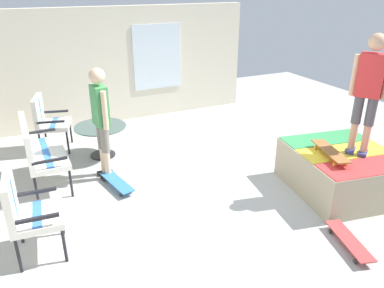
# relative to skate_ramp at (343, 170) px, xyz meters

# --- Properties ---
(ground_plane) EXTENTS (12.00, 12.00, 0.10)m
(ground_plane) POSITION_rel_skate_ramp_xyz_m (0.72, 1.64, -0.37)
(ground_plane) COLOR #A8A8A3
(house_facade) EXTENTS (0.23, 6.00, 2.43)m
(house_facade) POSITION_rel_skate_ramp_xyz_m (4.51, 2.13, 0.90)
(house_facade) COLOR beige
(house_facade) RESTS_ON ground_plane
(skate_ramp) EXTENTS (1.84, 2.42, 0.63)m
(skate_ramp) POSITION_rel_skate_ramp_xyz_m (0.00, 0.00, 0.00)
(skate_ramp) COLOR tan
(skate_ramp) RESTS_ON ground_plane
(patio_bench) EXTENTS (1.26, 0.56, 1.02)m
(patio_bench) POSITION_rel_skate_ramp_xyz_m (2.10, 4.05, 0.30)
(patio_bench) COLOR black
(patio_bench) RESTS_ON ground_plane
(patio_chair_near_house) EXTENTS (0.74, 0.69, 1.02)m
(patio_chair_near_house) POSITION_rel_skate_ramp_xyz_m (3.42, 3.78, 0.30)
(patio_chair_near_house) COLOR black
(patio_chair_near_house) RESTS_ON ground_plane
(patio_chair_by_wall) EXTENTS (0.66, 0.60, 1.02)m
(patio_chair_by_wall) POSITION_rel_skate_ramp_xyz_m (0.42, 4.32, 0.30)
(patio_chair_by_wall) COLOR black
(patio_chair_by_wall) RESTS_ON ground_plane
(patio_table) EXTENTS (0.90, 0.90, 0.57)m
(patio_table) POSITION_rel_skate_ramp_xyz_m (2.73, 2.97, 0.09)
(patio_table) COLOR black
(patio_table) RESTS_ON ground_plane
(person_watching) EXTENTS (0.48, 0.27, 1.76)m
(person_watching) POSITION_rel_skate_ramp_xyz_m (1.93, 3.10, 0.72)
(person_watching) COLOR black
(person_watching) RESTS_ON ground_plane
(person_skater) EXTENTS (0.41, 0.36, 1.67)m
(person_skater) POSITION_rel_skate_ramp_xyz_m (-0.12, -0.07, 1.29)
(person_skater) COLOR navy
(person_skater) RESTS_ON skate_ramp
(skateboard_by_bench) EXTENTS (0.82, 0.35, 0.10)m
(skateboard_by_bench) POSITION_rel_skate_ramp_xyz_m (1.51, 3.04, -0.23)
(skateboard_by_bench) COLOR #3372B2
(skateboard_by_bench) RESTS_ON ground_plane
(skateboard_spare) EXTENTS (0.82, 0.41, 0.10)m
(skateboard_spare) POSITION_rel_skate_ramp_xyz_m (-1.05, 0.93, -0.23)
(skateboard_spare) COLOR #B23838
(skateboard_spare) RESTS_ON ground_plane
(skateboard_on_ramp) EXTENTS (0.82, 0.42, 0.10)m
(skateboard_on_ramp) POSITION_rel_skate_ramp_xyz_m (-0.05, 0.37, 0.40)
(skateboard_on_ramp) COLOR brown
(skateboard_on_ramp) RESTS_ON skate_ramp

